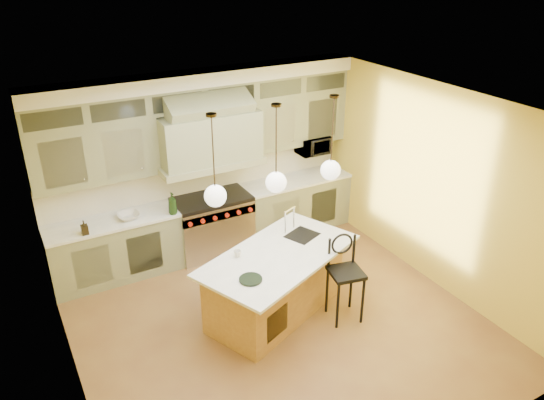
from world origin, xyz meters
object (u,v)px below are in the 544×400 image
counter_stool (345,273)px  microwave (313,145)px  range (213,224)px  kitchen_island (276,281)px

counter_stool → microwave: microwave is taller
counter_stool → microwave: size_ratio=2.19×
range → counter_stool: (0.84, -2.41, 0.19)m
counter_stool → kitchen_island: bearing=155.7°
counter_stool → microwave: (1.11, 2.52, 0.77)m
kitchen_island → counter_stool: kitchen_island is taller
range → counter_stool: counter_stool is taller
microwave → range: bearing=-176.9°
range → kitchen_island: kitchen_island is taller
range → counter_stool: bearing=-70.8°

